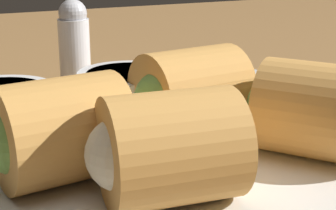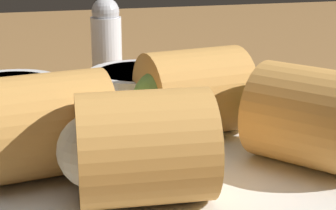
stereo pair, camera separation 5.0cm
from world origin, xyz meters
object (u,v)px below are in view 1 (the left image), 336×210
at_px(serving_plate, 168,149).
at_px(salt_shaker, 74,42).
at_px(dipping_bowl_far, 0,111).
at_px(dipping_bowl_near, 129,92).

bearing_deg(serving_plate, salt_shaker, 92.07).
xyz_separation_m(serving_plate, dipping_bowl_far, (-0.10, 0.04, 0.02)).
bearing_deg(serving_plate, dipping_bowl_near, 98.60).
xyz_separation_m(serving_plate, dipping_bowl_near, (-0.01, 0.05, 0.02)).
xyz_separation_m(dipping_bowl_near, salt_shaker, (0.00, 0.16, 0.01)).
height_order(dipping_bowl_near, dipping_bowl_far, same).
bearing_deg(dipping_bowl_near, serving_plate, -81.40).
relative_size(dipping_bowl_near, dipping_bowl_far, 1.00).
relative_size(dipping_bowl_near, salt_shaker, 0.89).
distance_m(serving_plate, dipping_bowl_far, 0.11).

